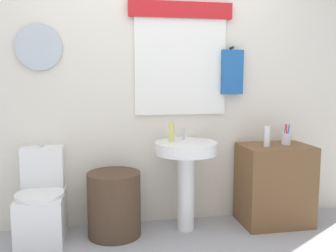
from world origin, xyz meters
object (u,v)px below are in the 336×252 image
(toothbrush_cup, at_px, (286,139))
(soap_bottle, at_px, (171,132))
(pedestal_sink, at_px, (186,163))
(toilet, at_px, (42,205))
(wooden_cabinet, at_px, (274,184))
(lotion_bottle, at_px, (267,136))
(laundry_hamper, at_px, (114,204))

(toothbrush_cup, bearing_deg, soap_bottle, 178.38)
(pedestal_sink, xyz_separation_m, toothbrush_cup, (0.94, 0.02, 0.18))
(toilet, distance_m, soap_bottle, 1.23)
(toilet, distance_m, toothbrush_cup, 2.20)
(wooden_cabinet, relative_size, lotion_bottle, 4.06)
(laundry_hamper, height_order, lotion_bottle, lotion_bottle)
(wooden_cabinet, height_order, lotion_bottle, lotion_bottle)
(toilet, relative_size, toothbrush_cup, 4.16)
(wooden_cabinet, height_order, soap_bottle, soap_bottle)
(lotion_bottle, bearing_deg, toothbrush_cup, 15.59)
(toilet, height_order, pedestal_sink, pedestal_sink)
(laundry_hamper, bearing_deg, wooden_cabinet, 0.00)
(toilet, xyz_separation_m, lotion_bottle, (1.92, -0.08, 0.52))
(wooden_cabinet, bearing_deg, toothbrush_cup, 10.56)
(pedestal_sink, bearing_deg, lotion_bottle, -3.18)
(pedestal_sink, relative_size, soap_bottle, 4.62)
(laundry_hamper, bearing_deg, toothbrush_cup, 0.74)
(lotion_bottle, bearing_deg, wooden_cabinet, 20.38)
(wooden_cabinet, xyz_separation_m, lotion_bottle, (-0.11, -0.04, 0.45))
(laundry_hamper, xyz_separation_m, lotion_bottle, (1.34, -0.04, 0.54))
(pedestal_sink, height_order, wooden_cabinet, pedestal_sink)
(wooden_cabinet, xyz_separation_m, toothbrush_cup, (0.11, 0.02, 0.42))
(lotion_bottle, bearing_deg, toilet, 177.73)
(toilet, xyz_separation_m, laundry_hamper, (0.59, -0.04, -0.02))
(soap_bottle, height_order, toothbrush_cup, soap_bottle)
(wooden_cabinet, bearing_deg, laundry_hamper, 180.00)
(laundry_hamper, relative_size, soap_bottle, 3.21)
(toothbrush_cup, bearing_deg, toilet, 179.57)
(toothbrush_cup, bearing_deg, laundry_hamper, -179.26)
(pedestal_sink, relative_size, toothbrush_cup, 4.21)
(pedestal_sink, distance_m, lotion_bottle, 0.75)
(soap_bottle, bearing_deg, laundry_hamper, -174.28)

